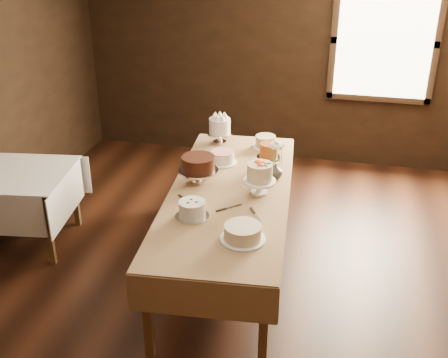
{
  "coord_description": "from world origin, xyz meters",
  "views": [
    {
      "loc": [
        0.96,
        -3.82,
        2.95
      ],
      "look_at": [
        0.0,
        0.2,
        0.95
      ],
      "focal_mm": 43.74,
      "sensor_mm": 36.0,
      "label": 1
    }
  ],
  "objects_px": {
    "cake_meringue": "(220,131)",
    "cake_server_b": "(257,218)",
    "cake_lattice": "(222,158)",
    "cake_flowers": "(259,180)",
    "display_table": "(229,197)",
    "cake_server_a": "(234,207)",
    "cake_cream": "(243,233)",
    "side_table": "(22,181)",
    "cake_server_d": "(266,176)",
    "flower_vase": "(275,171)",
    "cake_caramel": "(268,157)",
    "cake_chocolate": "(198,170)",
    "cake_swirl": "(192,210)",
    "cake_server_e": "(190,202)",
    "cake_speckled": "(265,142)"
  },
  "relations": [
    {
      "from": "cake_meringue",
      "to": "cake_server_b",
      "type": "height_order",
      "value": "cake_meringue"
    },
    {
      "from": "cake_lattice",
      "to": "cake_flowers",
      "type": "relative_size",
      "value": 0.93
    },
    {
      "from": "display_table",
      "to": "cake_server_a",
      "type": "xyz_separation_m",
      "value": [
        0.1,
        -0.28,
        0.06
      ]
    },
    {
      "from": "cake_server_b",
      "to": "cake_cream",
      "type": "bearing_deg",
      "value": -37.21
    },
    {
      "from": "side_table",
      "to": "cake_lattice",
      "type": "relative_size",
      "value": 3.63
    },
    {
      "from": "cake_flowers",
      "to": "cake_server_b",
      "type": "distance_m",
      "value": 0.45
    },
    {
      "from": "cake_server_d",
      "to": "flower_vase",
      "type": "height_order",
      "value": "flower_vase"
    },
    {
      "from": "cake_lattice",
      "to": "cake_cream",
      "type": "bearing_deg",
      "value": -70.33
    },
    {
      "from": "cake_caramel",
      "to": "cake_server_d",
      "type": "distance_m",
      "value": 0.22
    },
    {
      "from": "cake_lattice",
      "to": "cake_flowers",
      "type": "distance_m",
      "value": 0.72
    },
    {
      "from": "cake_chocolate",
      "to": "cake_swirl",
      "type": "height_order",
      "value": "cake_chocolate"
    },
    {
      "from": "cake_lattice",
      "to": "cake_swirl",
      "type": "height_order",
      "value": "cake_swirl"
    },
    {
      "from": "cake_server_b",
      "to": "flower_vase",
      "type": "distance_m",
      "value": 0.76
    },
    {
      "from": "cake_cream",
      "to": "cake_server_d",
      "type": "xyz_separation_m",
      "value": [
        -0.01,
        1.1,
        -0.05
      ]
    },
    {
      "from": "side_table",
      "to": "cake_server_d",
      "type": "distance_m",
      "value": 2.33
    },
    {
      "from": "cake_cream",
      "to": "flower_vase",
      "type": "height_order",
      "value": "flower_vase"
    },
    {
      "from": "cake_server_b",
      "to": "cake_server_d",
      "type": "xyz_separation_m",
      "value": [
        -0.06,
        0.76,
        0.0
      ]
    },
    {
      "from": "side_table",
      "to": "cake_swirl",
      "type": "bearing_deg",
      "value": -15.36
    },
    {
      "from": "cake_meringue",
      "to": "flower_vase",
      "type": "bearing_deg",
      "value": -45.75
    },
    {
      "from": "cake_cream",
      "to": "cake_server_a",
      "type": "relative_size",
      "value": 1.41
    },
    {
      "from": "cake_caramel",
      "to": "flower_vase",
      "type": "distance_m",
      "value": 0.23
    },
    {
      "from": "side_table",
      "to": "cake_caramel",
      "type": "bearing_deg",
      "value": 13.63
    },
    {
      "from": "cake_flowers",
      "to": "cake_cream",
      "type": "height_order",
      "value": "cake_flowers"
    },
    {
      "from": "cake_server_e",
      "to": "cake_server_d",
      "type": "bearing_deg",
      "value": 87.65
    },
    {
      "from": "cake_server_a",
      "to": "cake_flowers",
      "type": "bearing_deg",
      "value": 18.07
    },
    {
      "from": "cake_swirl",
      "to": "cake_server_b",
      "type": "relative_size",
      "value": 1.21
    },
    {
      "from": "cake_chocolate",
      "to": "cake_flowers",
      "type": "height_order",
      "value": "cake_flowers"
    },
    {
      "from": "display_table",
      "to": "flower_vase",
      "type": "xyz_separation_m",
      "value": [
        0.35,
        0.34,
        0.13
      ]
    },
    {
      "from": "cake_speckled",
      "to": "cake_lattice",
      "type": "xyz_separation_m",
      "value": [
        -0.34,
        -0.48,
        -0.01
      ]
    },
    {
      "from": "cake_server_a",
      "to": "display_table",
      "type": "bearing_deg",
      "value": 66.68
    },
    {
      "from": "side_table",
      "to": "cake_cream",
      "type": "height_order",
      "value": "cake_cream"
    },
    {
      "from": "cake_meringue",
      "to": "cake_cream",
      "type": "height_order",
      "value": "cake_meringue"
    },
    {
      "from": "cake_server_a",
      "to": "cake_server_e",
      "type": "relative_size",
      "value": 1.0
    },
    {
      "from": "flower_vase",
      "to": "cake_flowers",
      "type": "bearing_deg",
      "value": -104.88
    },
    {
      "from": "cake_server_d",
      "to": "cake_cream",
      "type": "bearing_deg",
      "value": -157.92
    },
    {
      "from": "cake_chocolate",
      "to": "cake_server_e",
      "type": "height_order",
      "value": "cake_chocolate"
    },
    {
      "from": "cake_server_e",
      "to": "cake_cream",
      "type": "bearing_deg",
      "value": -3.08
    },
    {
      "from": "display_table",
      "to": "cake_speckled",
      "type": "bearing_deg",
      "value": 82.11
    },
    {
      "from": "cake_chocolate",
      "to": "cake_swirl",
      "type": "distance_m",
      "value": 0.63
    },
    {
      "from": "cake_meringue",
      "to": "cake_chocolate",
      "type": "bearing_deg",
      "value": -87.76
    },
    {
      "from": "cake_caramel",
      "to": "cake_chocolate",
      "type": "distance_m",
      "value": 0.71
    },
    {
      "from": "side_table",
      "to": "cake_flowers",
      "type": "bearing_deg",
      "value": 0.48
    },
    {
      "from": "side_table",
      "to": "cake_meringue",
      "type": "distance_m",
      "value": 2.01
    },
    {
      "from": "cake_server_a",
      "to": "cake_server_e",
      "type": "xyz_separation_m",
      "value": [
        -0.37,
        -0.01,
        0.0
      ]
    },
    {
      "from": "cake_chocolate",
      "to": "cake_server_e",
      "type": "bearing_deg",
      "value": -84.39
    },
    {
      "from": "display_table",
      "to": "cake_server_b",
      "type": "xyz_separation_m",
      "value": [
        0.32,
        -0.42,
        0.06
      ]
    },
    {
      "from": "cake_flowers",
      "to": "cake_lattice",
      "type": "bearing_deg",
      "value": 129.67
    },
    {
      "from": "display_table",
      "to": "cake_chocolate",
      "type": "distance_m",
      "value": 0.37
    },
    {
      "from": "cake_chocolate",
      "to": "cake_flowers",
      "type": "relative_size",
      "value": 1.17
    },
    {
      "from": "cake_chocolate",
      "to": "cake_flowers",
      "type": "bearing_deg",
      "value": -9.36
    }
  ]
}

